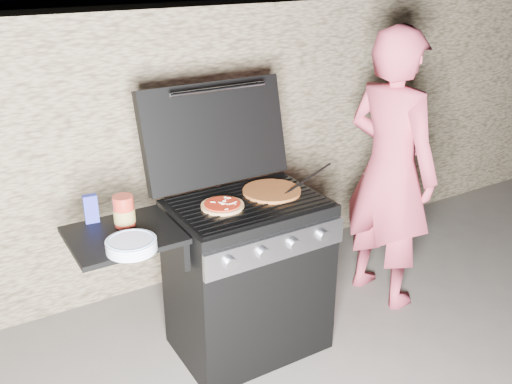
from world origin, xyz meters
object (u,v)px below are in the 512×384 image
pizza_topped (222,205)px  person (390,170)px  gas_grill (208,289)px  sauce_jar (124,211)px

pizza_topped → person: bearing=1.2°
gas_grill → pizza_topped: pizza_topped is taller
person → gas_grill: bearing=82.5°
pizza_topped → sauce_jar: 0.50m
gas_grill → person: size_ratio=0.77×
gas_grill → sauce_jar: bearing=170.2°
sauce_jar → person: person is taller
gas_grill → person: person is taller
gas_grill → person: bearing=1.1°
gas_grill → sauce_jar: size_ratio=8.78×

